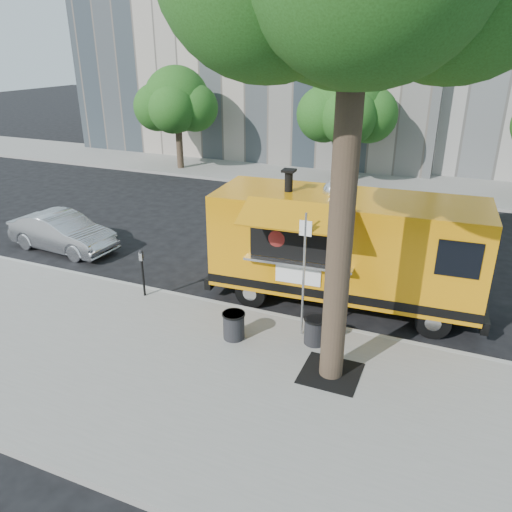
{
  "coord_description": "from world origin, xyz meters",
  "views": [
    {
      "loc": [
        4.51,
        -11.33,
        6.48
      ],
      "look_at": [
        -0.27,
        0.0,
        1.24
      ],
      "focal_mm": 35.0,
      "sensor_mm": 36.0,
      "label": 1
    }
  ],
  "objects_px": {
    "far_tree_a": "(177,100)",
    "sign_post": "(304,268)",
    "trash_bin_right": "(234,325)",
    "sedan": "(62,232)",
    "far_tree_b": "(347,105)",
    "trash_bin_left": "(315,330)",
    "parking_meter": "(142,268)",
    "food_truck": "(344,246)"
  },
  "relations": [
    {
      "from": "far_tree_b",
      "to": "parking_meter",
      "type": "height_order",
      "value": "far_tree_b"
    },
    {
      "from": "trash_bin_right",
      "to": "sedan",
      "type": "bearing_deg",
      "value": 159.07
    },
    {
      "from": "food_truck",
      "to": "trash_bin_left",
      "type": "bearing_deg",
      "value": -93.71
    },
    {
      "from": "far_tree_a",
      "to": "far_tree_b",
      "type": "distance_m",
      "value": 9.01
    },
    {
      "from": "food_truck",
      "to": "sedan",
      "type": "relative_size",
      "value": 1.88
    },
    {
      "from": "far_tree_a",
      "to": "trash_bin_left",
      "type": "bearing_deg",
      "value": -49.73
    },
    {
      "from": "sign_post",
      "to": "trash_bin_left",
      "type": "bearing_deg",
      "value": -32.84
    },
    {
      "from": "far_tree_b",
      "to": "trash_bin_right",
      "type": "relative_size",
      "value": 8.53
    },
    {
      "from": "far_tree_a",
      "to": "sedan",
      "type": "xyz_separation_m",
      "value": [
        2.37,
        -11.66,
        -3.14
      ]
    },
    {
      "from": "trash_bin_left",
      "to": "trash_bin_right",
      "type": "relative_size",
      "value": 0.99
    },
    {
      "from": "parking_meter",
      "to": "trash_bin_left",
      "type": "xyz_separation_m",
      "value": [
        4.95,
        -0.46,
        -0.49
      ]
    },
    {
      "from": "far_tree_b",
      "to": "food_truck",
      "type": "distance_m",
      "value": 12.68
    },
    {
      "from": "parking_meter",
      "to": "food_truck",
      "type": "distance_m",
      "value": 5.36
    },
    {
      "from": "far_tree_a",
      "to": "trash_bin_right",
      "type": "bearing_deg",
      "value": -55.24
    },
    {
      "from": "food_truck",
      "to": "trash_bin_left",
      "type": "xyz_separation_m",
      "value": [
        -0.01,
        -2.38,
        -1.16
      ]
    },
    {
      "from": "far_tree_b",
      "to": "sign_post",
      "type": "height_order",
      "value": "far_tree_b"
    },
    {
      "from": "far_tree_b",
      "to": "trash_bin_right",
      "type": "xyz_separation_m",
      "value": [
        1.15,
        -15.03,
        -3.34
      ]
    },
    {
      "from": "food_truck",
      "to": "trash_bin_right",
      "type": "height_order",
      "value": "food_truck"
    },
    {
      "from": "trash_bin_left",
      "to": "trash_bin_right",
      "type": "xyz_separation_m",
      "value": [
        -1.8,
        -0.52,
        0.0
      ]
    },
    {
      "from": "far_tree_a",
      "to": "sedan",
      "type": "height_order",
      "value": "far_tree_a"
    },
    {
      "from": "sedan",
      "to": "trash_bin_left",
      "type": "xyz_separation_m",
      "value": [
        9.58,
        -2.45,
        -0.14
      ]
    },
    {
      "from": "far_tree_a",
      "to": "sign_post",
      "type": "xyz_separation_m",
      "value": [
        11.55,
        -13.85,
        -1.93
      ]
    },
    {
      "from": "sedan",
      "to": "food_truck",
      "type": "bearing_deg",
      "value": -86.24
    },
    {
      "from": "sign_post",
      "to": "parking_meter",
      "type": "distance_m",
      "value": 4.64
    },
    {
      "from": "far_tree_b",
      "to": "trash_bin_left",
      "type": "height_order",
      "value": "far_tree_b"
    },
    {
      "from": "far_tree_a",
      "to": "trash_bin_left",
      "type": "relative_size",
      "value": 8.35
    },
    {
      "from": "parking_meter",
      "to": "trash_bin_right",
      "type": "bearing_deg",
      "value": -17.29
    },
    {
      "from": "sign_post",
      "to": "food_truck",
      "type": "height_order",
      "value": "food_truck"
    },
    {
      "from": "far_tree_b",
      "to": "food_truck",
      "type": "relative_size",
      "value": 0.76
    },
    {
      "from": "trash_bin_left",
      "to": "trash_bin_right",
      "type": "bearing_deg",
      "value": -163.74
    },
    {
      "from": "parking_meter",
      "to": "trash_bin_left",
      "type": "bearing_deg",
      "value": -5.29
    },
    {
      "from": "far_tree_a",
      "to": "sedan",
      "type": "bearing_deg",
      "value": -78.5
    },
    {
      "from": "sign_post",
      "to": "parking_meter",
      "type": "height_order",
      "value": "sign_post"
    },
    {
      "from": "parking_meter",
      "to": "trash_bin_right",
      "type": "xyz_separation_m",
      "value": [
        3.15,
        -0.98,
        -0.49
      ]
    },
    {
      "from": "parking_meter",
      "to": "trash_bin_left",
      "type": "relative_size",
      "value": 2.08
    },
    {
      "from": "far_tree_a",
      "to": "far_tree_b",
      "type": "height_order",
      "value": "far_tree_b"
    },
    {
      "from": "far_tree_a",
      "to": "sign_post",
      "type": "relative_size",
      "value": 1.79
    },
    {
      "from": "sign_post",
      "to": "parking_meter",
      "type": "bearing_deg",
      "value": 177.48
    },
    {
      "from": "far_tree_a",
      "to": "trash_bin_right",
      "type": "distance_m",
      "value": 18.11
    },
    {
      "from": "sedan",
      "to": "trash_bin_right",
      "type": "height_order",
      "value": "sedan"
    },
    {
      "from": "sign_post",
      "to": "trash_bin_left",
      "type": "height_order",
      "value": "sign_post"
    },
    {
      "from": "far_tree_a",
      "to": "parking_meter",
      "type": "distance_m",
      "value": 15.59
    }
  ]
}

